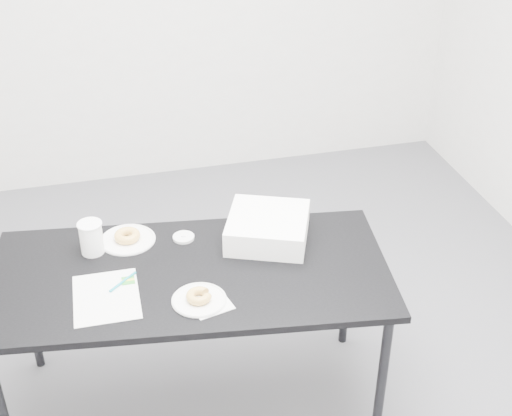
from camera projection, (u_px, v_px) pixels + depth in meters
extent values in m
plane|color=#545459|center=(228.00, 365.00, 3.45)|extent=(4.00, 4.00, 0.00)
cube|color=black|center=(190.00, 274.00, 2.88)|extent=(1.70, 0.96, 0.03)
cylinder|color=black|center=(3.00, 414.00, 2.73)|extent=(0.04, 0.04, 0.70)
cylinder|color=black|center=(29.00, 308.00, 3.27)|extent=(0.04, 0.04, 0.70)
cylinder|color=black|center=(382.00, 381.00, 2.87)|extent=(0.04, 0.04, 0.70)
cylinder|color=black|center=(347.00, 285.00, 3.41)|extent=(0.04, 0.04, 0.70)
cube|color=white|center=(106.00, 297.00, 2.73)|extent=(0.25, 0.32, 0.00)
cube|color=green|center=(128.00, 280.00, 2.81)|extent=(0.05, 0.05, 0.00)
cylinder|color=#0D7A8F|center=(123.00, 282.00, 2.80)|extent=(0.12, 0.11, 0.01)
cube|color=white|center=(210.00, 303.00, 2.69)|extent=(0.18, 0.18, 0.00)
cylinder|color=white|center=(199.00, 300.00, 2.70)|extent=(0.21, 0.21, 0.01)
torus|color=#BC823B|center=(199.00, 296.00, 2.69)|extent=(0.11, 0.11, 0.03)
cylinder|color=white|center=(128.00, 240.00, 3.05)|extent=(0.24, 0.24, 0.01)
torus|color=#BC823B|center=(127.00, 236.00, 3.04)|extent=(0.15, 0.15, 0.04)
cylinder|color=white|center=(91.00, 238.00, 2.94)|extent=(0.10, 0.10, 0.14)
cylinder|color=silver|center=(184.00, 237.00, 3.06)|extent=(0.09, 0.09, 0.01)
cube|color=white|center=(268.00, 227.00, 3.04)|extent=(0.43, 0.43, 0.11)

